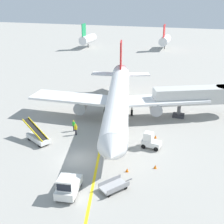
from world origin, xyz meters
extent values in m
plane|color=#9E9B93|center=(0.00, 0.00, 0.00)|extent=(300.00, 300.00, 0.00)
cube|color=yellow|center=(1.21, 5.00, 0.00)|extent=(20.06, 77.59, 0.01)
cylinder|color=white|center=(1.21, 12.69, 3.45)|extent=(10.61, 29.89, 3.30)
cone|color=white|center=(5.22, -3.01, 3.45)|extent=(3.73, 3.12, 3.23)
cone|color=white|center=(-2.84, 28.58, 3.85)|extent=(3.73, 3.49, 3.14)
cube|color=white|center=(8.10, 15.99, 3.05)|extent=(13.60, 9.71, 0.36)
cylinder|color=gray|center=(6.76, 14.62, 2.05)|extent=(2.63, 3.57, 1.90)
cube|color=white|center=(-6.42, 12.29, 3.05)|extent=(13.17, 4.92, 0.36)
cylinder|color=gray|center=(-4.58, 11.73, 2.05)|extent=(2.63, 3.57, 1.90)
cube|color=red|center=(-2.25, 26.25, 7.50)|extent=(1.26, 3.95, 5.20)
cube|color=white|center=(0.76, 26.61, 3.85)|extent=(5.65, 4.01, 0.24)
cube|color=white|center=(-5.06, 25.12, 3.85)|extent=(5.41, 2.76, 0.24)
cylinder|color=#4C4C51|center=(4.05, 1.54, 1.56)|extent=(0.20, 0.20, 3.12)
cylinder|color=black|center=(4.05, 1.54, 0.28)|extent=(0.48, 0.63, 0.56)
cylinder|color=#4C4C51|center=(2.85, 15.17, 1.56)|extent=(0.20, 0.20, 3.12)
cylinder|color=black|center=(2.85, 15.17, 0.48)|extent=(0.58, 1.02, 0.96)
cylinder|color=#4C4C51|center=(-1.41, 14.08, 1.56)|extent=(0.20, 0.20, 3.12)
cylinder|color=black|center=(-1.41, 14.08, 0.48)|extent=(0.58, 1.02, 0.96)
cube|color=black|center=(4.72, -1.07, 3.80)|extent=(2.97, 1.66, 0.60)
cube|color=beige|center=(11.82, 17.54, 3.60)|extent=(11.99, 7.35, 2.50)
cylinder|color=#59595B|center=(10.18, 16.79, 1.18)|extent=(0.56, 0.56, 2.35)
cube|color=#333338|center=(10.18, 16.79, 0.25)|extent=(1.80, 1.40, 0.50)
cube|color=silver|center=(1.78, -6.27, 0.70)|extent=(2.39, 3.83, 0.80)
cube|color=silver|center=(1.87, -6.89, 1.65)|extent=(1.73, 1.82, 1.10)
cube|color=black|center=(1.98, -7.66, 1.65)|extent=(1.42, 0.28, 0.77)
cylinder|color=black|center=(2.76, -7.40, 0.30)|extent=(0.30, 0.63, 0.60)
cylinder|color=black|center=(1.16, -7.63, 0.30)|extent=(0.30, 0.63, 0.60)
cylinder|color=black|center=(2.40, -4.91, 0.30)|extent=(0.30, 0.63, 0.60)
cylinder|color=black|center=(0.80, -5.14, 0.30)|extent=(0.30, 0.63, 0.60)
cube|color=silver|center=(7.89, 5.35, 0.65)|extent=(2.55, 1.61, 0.70)
cube|color=silver|center=(7.47, 5.41, 1.55)|extent=(1.21, 1.18, 1.10)
cube|color=black|center=(6.96, 5.48, 1.55)|extent=(0.21, 0.98, 0.77)
cylinder|color=black|center=(6.98, 4.92, 0.30)|extent=(0.62, 0.30, 0.60)
cylinder|color=black|center=(7.13, 6.01, 0.30)|extent=(0.62, 0.30, 0.60)
cylinder|color=black|center=(8.64, 4.69, 0.30)|extent=(0.62, 0.30, 0.60)
cylinder|color=black|center=(8.79, 5.78, 0.30)|extent=(0.62, 0.30, 0.60)
cube|color=silver|center=(-6.78, 2.36, 0.60)|extent=(4.05, 3.14, 0.60)
cylinder|color=black|center=(-8.25, 2.44, 0.30)|extent=(0.63, 0.48, 0.60)
cylinder|color=black|center=(-7.64, 3.56, 0.30)|extent=(0.63, 0.48, 0.60)
cylinder|color=black|center=(-5.92, 1.17, 0.30)|extent=(0.63, 0.48, 0.60)
cylinder|color=black|center=(-5.30, 2.29, 0.30)|extent=(0.63, 0.48, 0.60)
cube|color=black|center=(-7.30, 2.65, 1.55)|extent=(4.82, 3.18, 1.76)
cube|color=yellow|center=(-7.52, 2.25, 1.67)|extent=(4.45, 2.47, 1.84)
cube|color=yellow|center=(-7.09, 3.04, 1.67)|extent=(4.45, 2.47, 1.84)
cube|color=#A5A5A8|center=(5.92, -4.49, 0.44)|extent=(2.87, 3.14, 0.16)
cube|color=#4C4C51|center=(7.02, -3.00, 0.42)|extent=(0.60, 0.77, 0.08)
cylinder|color=#4C4C51|center=(7.29, -2.64, 0.42)|extent=(0.12, 0.12, 0.05)
cube|color=gray|center=(5.32, -4.05, 0.69)|extent=(1.71, 2.29, 0.50)
cube|color=gray|center=(6.53, -4.94, 0.69)|extent=(1.71, 2.29, 0.50)
cylinder|color=black|center=(6.06, -3.29, 0.18)|extent=(0.31, 0.36, 0.36)
cylinder|color=black|center=(7.03, -4.00, 0.18)|extent=(0.31, 0.36, 0.36)
cylinder|color=black|center=(4.82, -4.98, 0.18)|extent=(0.31, 0.36, 0.36)
cylinder|color=black|center=(5.78, -5.69, 0.18)|extent=(0.31, 0.36, 0.36)
cylinder|color=#26262D|center=(-2.89, 5.86, 0.42)|extent=(0.24, 0.24, 0.85)
cube|color=yellow|center=(-2.89, 5.86, 1.13)|extent=(0.36, 0.22, 0.56)
sphere|color=#9E7051|center=(-2.89, 5.86, 1.52)|extent=(0.20, 0.20, 0.20)
sphere|color=yellow|center=(-2.89, 5.86, 1.58)|extent=(0.24, 0.24, 0.24)
cylinder|color=#26262D|center=(-3.68, 6.92, 0.42)|extent=(0.24, 0.24, 0.85)
cube|color=green|center=(-3.68, 6.92, 1.13)|extent=(0.36, 0.22, 0.56)
sphere|color=tan|center=(-3.68, 6.92, 1.52)|extent=(0.20, 0.20, 0.20)
sphere|color=yellow|center=(-3.68, 6.92, 1.58)|extent=(0.24, 0.24, 0.24)
cone|color=orange|center=(6.34, -0.88, 0.22)|extent=(0.36, 0.36, 0.44)
cone|color=orange|center=(9.22, 0.76, 0.22)|extent=(0.36, 0.36, 0.44)
cone|color=orange|center=(7.96, 8.24, 0.22)|extent=(0.36, 0.36, 0.44)
cylinder|color=silver|center=(-27.99, 72.75, 3.10)|extent=(3.00, 10.00, 3.00)
cylinder|color=#3F3F3F|center=(-27.99, 72.75, 0.80)|extent=(0.30, 0.30, 1.60)
cube|color=#198C4C|center=(-27.99, 69.25, 6.60)|extent=(0.24, 3.20, 4.40)
cylinder|color=silver|center=(-0.99, 78.52, 3.10)|extent=(3.00, 10.00, 3.00)
cylinder|color=#3F3F3F|center=(-0.99, 78.52, 0.80)|extent=(0.30, 0.30, 1.60)
cube|color=red|center=(-0.99, 75.02, 6.60)|extent=(0.24, 3.20, 4.40)
camera|label=1|loc=(13.20, -28.05, 18.53)|focal=47.18mm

